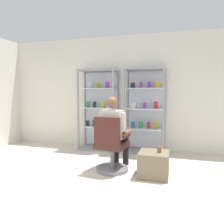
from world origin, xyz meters
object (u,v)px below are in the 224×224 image
at_px(office_chair, 111,149).
at_px(tea_glass, 159,149).
at_px(display_cabinet_left, 99,109).
at_px(storage_crate, 154,164).
at_px(display_cabinet_right, 145,110).
at_px(seated_shopkeeper, 115,129).

height_order(office_chair, tea_glass, office_chair).
bearing_deg(display_cabinet_left, storage_crate, -44.68).
height_order(display_cabinet_left, tea_glass, display_cabinet_left).
bearing_deg(tea_glass, display_cabinet_right, 106.92).
bearing_deg(display_cabinet_left, office_chair, -63.12).
distance_m(seated_shopkeeper, storage_crate, 0.89).
relative_size(display_cabinet_left, seated_shopkeeper, 1.47).
relative_size(display_cabinet_right, seated_shopkeeper, 1.47).
xyz_separation_m(display_cabinet_right, seated_shopkeeper, (-0.35, -1.27, -0.25)).
height_order(seated_shopkeeper, tea_glass, seated_shopkeeper).
height_order(display_cabinet_right, tea_glass, display_cabinet_right).
bearing_deg(display_cabinet_right, seated_shopkeeper, -105.41).
xyz_separation_m(office_chair, seated_shopkeeper, (0.02, 0.16, 0.32)).
distance_m(display_cabinet_left, display_cabinet_right, 1.10).
xyz_separation_m(display_cabinet_left, tea_glass, (1.54, -1.44, -0.51)).
bearing_deg(display_cabinet_right, office_chair, -104.60).
height_order(office_chair, seated_shopkeeper, seated_shopkeeper).
height_order(display_cabinet_left, seated_shopkeeper, display_cabinet_left).
height_order(office_chair, storage_crate, office_chair).
xyz_separation_m(display_cabinet_right, office_chair, (-0.37, -1.43, -0.57)).
distance_m(display_cabinet_right, office_chair, 1.59).
relative_size(display_cabinet_left, office_chair, 1.98).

